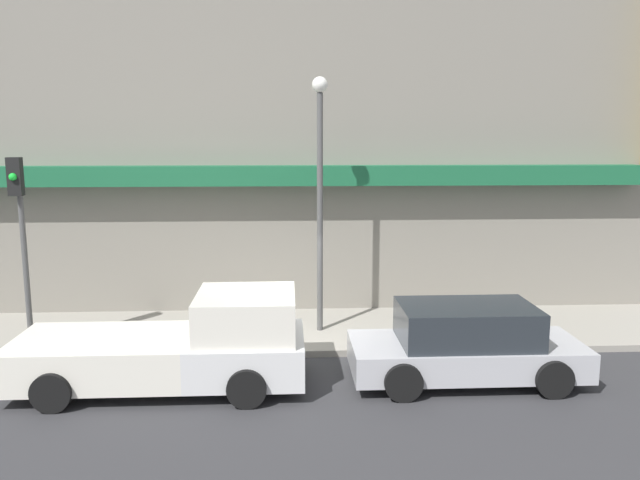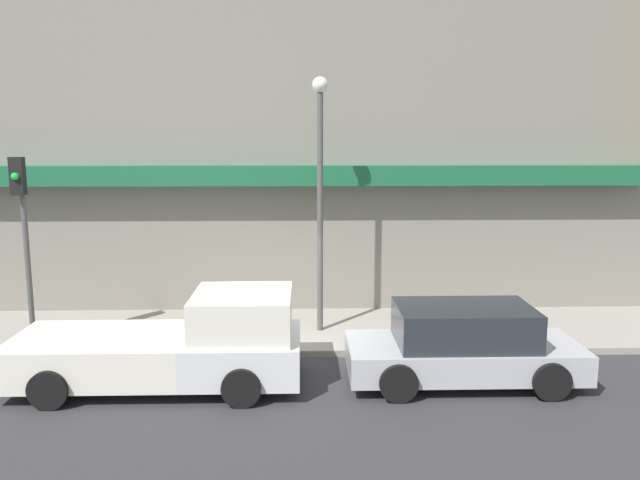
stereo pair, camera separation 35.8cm
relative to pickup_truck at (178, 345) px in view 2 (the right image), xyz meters
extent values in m
plane|color=#2D2D30|center=(2.08, 1.42, -0.79)|extent=(80.00, 80.00, 0.00)
cube|color=gray|center=(2.08, 3.09, -0.71)|extent=(36.00, 3.36, 0.15)
cube|color=gray|center=(2.08, 6.27, 4.69)|extent=(19.80, 3.00, 10.96)
cube|color=#195B38|center=(2.08, 4.47, 2.94)|extent=(18.22, 0.60, 0.50)
cube|color=silver|center=(1.23, 0.00, -0.18)|extent=(2.16, 2.06, 0.76)
cube|color=silver|center=(1.23, 0.00, 0.61)|extent=(1.84, 1.89, 0.81)
cube|color=silver|center=(-1.47, 0.00, -0.18)|extent=(3.24, 2.06, 0.76)
cylinder|color=black|center=(1.28, 1.03, -0.44)|extent=(0.70, 0.22, 0.70)
cylinder|color=black|center=(1.28, -1.03, -0.44)|extent=(0.70, 0.22, 0.70)
cylinder|color=black|center=(-2.06, 1.03, -0.44)|extent=(0.70, 0.22, 0.70)
cylinder|color=black|center=(-2.06, -1.03, -0.44)|extent=(0.70, 0.22, 0.70)
cube|color=#ADADB2|center=(5.46, 0.00, -0.29)|extent=(4.45, 1.79, 0.57)
cube|color=#23282D|center=(5.46, 0.00, 0.36)|extent=(2.58, 1.61, 0.72)
cylinder|color=black|center=(6.84, 0.89, -0.44)|extent=(0.70, 0.22, 0.70)
cylinder|color=black|center=(6.84, -0.89, -0.44)|extent=(0.70, 0.22, 0.70)
cylinder|color=black|center=(4.08, 0.89, -0.44)|extent=(0.70, 0.22, 0.70)
cylinder|color=black|center=(4.08, -0.89, -0.44)|extent=(0.70, 0.22, 0.70)
cylinder|color=yellow|center=(1.58, 2.35, -0.41)|extent=(0.17, 0.17, 0.46)
sphere|color=yellow|center=(1.58, 2.35, -0.12)|extent=(0.16, 0.16, 0.16)
cylinder|color=#4C4C4C|center=(2.77, 2.90, 2.12)|extent=(0.14, 0.14, 5.53)
sphere|color=silver|center=(2.77, 2.90, 5.07)|extent=(0.36, 0.36, 0.36)
cylinder|color=#4C4C4C|center=(-3.63, 2.06, 1.43)|extent=(0.12, 0.12, 4.13)
cube|color=black|center=(-3.63, 1.90, 3.09)|extent=(0.28, 0.20, 0.80)
sphere|color=green|center=(-3.63, 1.78, 3.09)|extent=(0.16, 0.16, 0.16)
camera|label=1|loc=(2.03, -11.41, 3.89)|focal=35.00mm
camera|label=2|loc=(2.39, -11.42, 3.89)|focal=35.00mm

